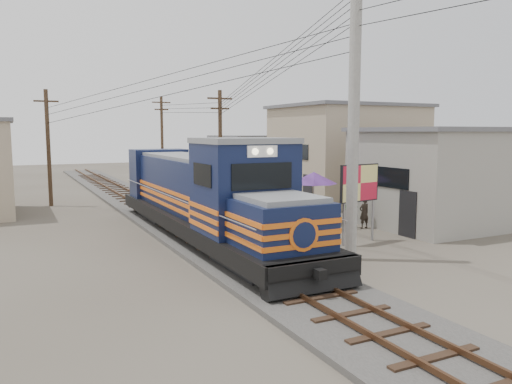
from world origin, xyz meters
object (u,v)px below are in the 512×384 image
billboard (360,185)px  market_umbrella (314,178)px  locomotive (205,198)px  vendor (364,213)px

billboard → market_umbrella: size_ratio=1.18×
locomotive → vendor: bearing=-6.3°
locomotive → market_umbrella: locomotive is taller
locomotive → market_umbrella: size_ratio=6.15×
billboard → vendor: (2.18, 2.39, -1.63)m
billboard → vendor: size_ratio=2.19×
vendor → market_umbrella: bearing=-61.3°
locomotive → market_umbrella: 6.40m
locomotive → billboard: bearing=-30.8°
locomotive → billboard: locomotive is taller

